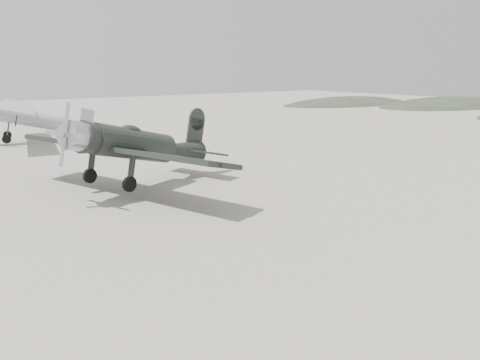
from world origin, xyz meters
The scene contains 5 objects.
ground centered at (0.00, 0.00, 0.00)m, with size 160.00×160.00×0.00m, color gray.
hill_east_north centered at (60.00, 28.00, 0.00)m, with size 36.00×18.00×6.00m, color #2D3929.
hill_northeast centered at (50.00, 40.00, 0.00)m, with size 32.00×16.00×5.20m, color #2D3929.
lowwing_monoplane centered at (-1.73, 7.80, 2.09)m, with size 8.87×12.17×3.94m.
highwing_monoplane centered at (-2.68, 26.08, 2.22)m, with size 8.97×12.56×3.55m.
Camera 1 is at (-10.75, -12.70, 5.62)m, focal length 35.00 mm.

